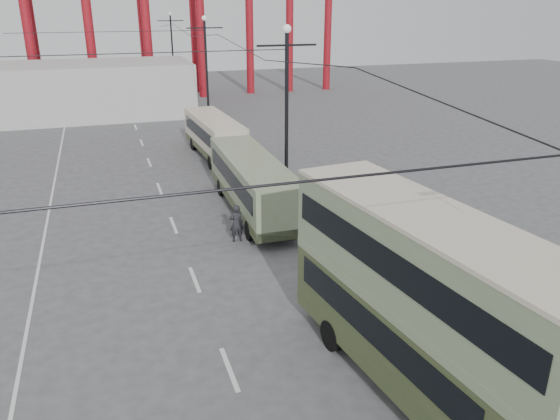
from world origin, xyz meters
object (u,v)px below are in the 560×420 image
object	(u,v)px
single_decker_green	(252,182)
double_decker_bus	(425,299)
pedestrian	(236,223)
single_decker_cream	(214,135)

from	to	relation	value
single_decker_green	double_decker_bus	bearing A→B (deg)	-87.08
single_decker_green	pedestrian	world-z (taller)	single_decker_green
single_decker_cream	double_decker_bus	bearing A→B (deg)	-92.49
double_decker_bus	single_decker_cream	world-z (taller)	double_decker_bus
single_decker_green	pedestrian	bearing A→B (deg)	-115.80
double_decker_bus	single_decker_cream	size ratio (longest dim) A/B	1.11
single_decker_cream	pedestrian	world-z (taller)	single_decker_cream
double_decker_bus	pedestrian	size ratio (longest dim) A/B	5.73
single_decker_green	single_decker_cream	distance (m)	11.51
single_decker_cream	pedestrian	size ratio (longest dim) A/B	5.15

